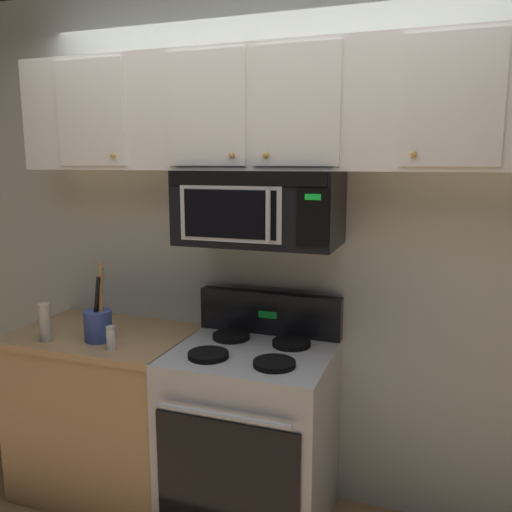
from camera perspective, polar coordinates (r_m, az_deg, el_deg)
back_wall at (r=2.77m, az=2.07°, el=1.04°), size 5.20×0.10×2.70m
stove_range at (r=2.73m, az=-0.49°, el=-18.81°), size 0.76×0.69×1.12m
over_range_microwave at (r=2.50m, az=0.38°, el=5.27°), size 0.76×0.43×0.35m
upper_cabinets at (r=2.53m, az=0.64°, el=15.51°), size 2.50×0.36×0.55m
counter_segment at (r=3.09m, az=-15.83°, el=-15.85°), size 0.93×0.65×0.90m
utensil_crock_blue at (r=2.77m, az=-16.77°, el=-6.91°), size 0.14×0.14×0.40m
salt_shaker at (r=2.64m, az=-15.48°, el=-8.59°), size 0.05×0.05×0.12m
pepper_mill at (r=2.85m, az=-21.93°, el=-6.70°), size 0.06×0.06×0.19m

